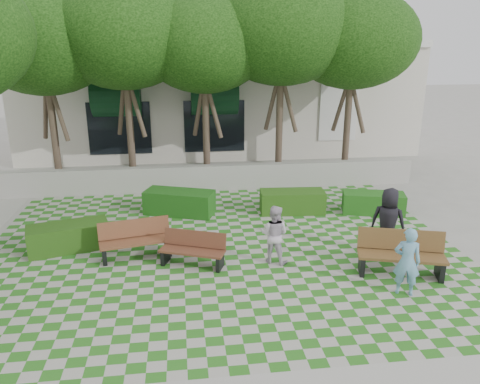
{
  "coord_description": "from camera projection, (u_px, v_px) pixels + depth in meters",
  "views": [
    {
      "loc": [
        -0.96,
        -9.85,
        5.11
      ],
      "look_at": [
        0.5,
        1.5,
        1.4
      ],
      "focal_mm": 35.0,
      "sensor_mm": 36.0,
      "label": 1
    }
  ],
  "objects": [
    {
      "name": "ground",
      "position": [
        227.0,
        269.0,
        10.98
      ],
      "size": [
        90.0,
        90.0,
        0.0
      ],
      "primitive_type": "plane",
      "color": "gray",
      "rests_on": "ground"
    },
    {
      "name": "lawn",
      "position": [
        223.0,
        251.0,
        11.93
      ],
      "size": [
        12.0,
        12.0,
        0.0
      ],
      "primitive_type": "plane",
      "color": "#2B721E",
      "rests_on": "ground"
    },
    {
      "name": "retaining_wall",
      "position": [
        209.0,
        178.0,
        16.7
      ],
      "size": [
        15.0,
        0.36,
        0.9
      ],
      "primitive_type": "cube",
      "color": "#9E9B93",
      "rests_on": "ground"
    },
    {
      "name": "bench_east",
      "position": [
        401.0,
        254.0,
        10.61
      ],
      "size": [
        2.03,
        1.16,
        1.01
      ],
      "rotation": [
        0.0,
        0.0,
        -0.29
      ],
      "color": "brown",
      "rests_on": "ground"
    },
    {
      "name": "bench_mid",
      "position": [
        193.0,
        250.0,
        11.07
      ],
      "size": [
        1.62,
        1.04,
        0.81
      ],
      "rotation": [
        0.0,
        0.0,
        -0.38
      ],
      "color": "#542C1C",
      "rests_on": "ground"
    },
    {
      "name": "bench_west",
      "position": [
        136.0,
        240.0,
        11.49
      ],
      "size": [
        1.82,
        0.93,
        0.91
      ],
      "rotation": [
        0.0,
        0.0,
        0.21
      ],
      "color": "brown",
      "rests_on": "ground"
    },
    {
      "name": "hedge_east",
      "position": [
        373.0,
        203.0,
        14.47
      ],
      "size": [
        1.98,
        1.2,
        0.65
      ],
      "primitive_type": "cube",
      "rotation": [
        0.0,
        0.0,
        -0.27
      ],
      "color": "#1B5316",
      "rests_on": "ground"
    },
    {
      "name": "hedge_midright",
      "position": [
        292.0,
        202.0,
        14.53
      ],
      "size": [
        2.02,
        0.93,
        0.69
      ],
      "primitive_type": "cube",
      "rotation": [
        0.0,
        0.0,
        -0.07
      ],
      "color": "#234C14",
      "rests_on": "ground"
    },
    {
      "name": "hedge_midleft",
      "position": [
        179.0,
        202.0,
        14.39
      ],
      "size": [
        2.26,
        1.51,
        0.73
      ],
      "primitive_type": "cube",
      "rotation": [
        0.0,
        0.0,
        -0.35
      ],
      "color": "#174913",
      "rests_on": "ground"
    },
    {
      "name": "hedge_west",
      "position": [
        69.0,
        237.0,
        11.92
      ],
      "size": [
        2.1,
        1.28,
        0.69
      ],
      "primitive_type": "cube",
      "rotation": [
        0.0,
        0.0,
        0.27
      ],
      "color": "#1F4512",
      "rests_on": "ground"
    },
    {
      "name": "person_blue",
      "position": [
        407.0,
        262.0,
        9.69
      ],
      "size": [
        0.64,
        0.54,
        1.5
      ],
      "primitive_type": "imported",
      "rotation": [
        0.0,
        0.0,
        2.75
      ],
      "color": "#6DA6C7",
      "rests_on": "ground"
    },
    {
      "name": "person_dark",
      "position": [
        388.0,
        222.0,
        11.46
      ],
      "size": [
        1.01,
        0.94,
        1.74
      ],
      "primitive_type": "imported",
      "rotation": [
        0.0,
        0.0,
        2.54
      ],
      "color": "black",
      "rests_on": "ground"
    },
    {
      "name": "person_white",
      "position": [
        274.0,
        234.0,
        11.12
      ],
      "size": [
        0.87,
        0.81,
        1.44
      ],
      "primitive_type": "imported",
      "rotation": [
        0.0,
        0.0,
        2.65
      ],
      "color": "silver",
      "rests_on": "ground"
    },
    {
      "name": "tree_row",
      "position": [
        148.0,
        38.0,
        14.78
      ],
      "size": [
        17.7,
        13.4,
        7.41
      ],
      "color": "#47382B",
      "rests_on": "ground"
    },
    {
      "name": "building",
      "position": [
        217.0,
        95.0,
        23.61
      ],
      "size": [
        18.0,
        8.92,
        5.15
      ],
      "color": "beige",
      "rests_on": "ground"
    }
  ]
}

